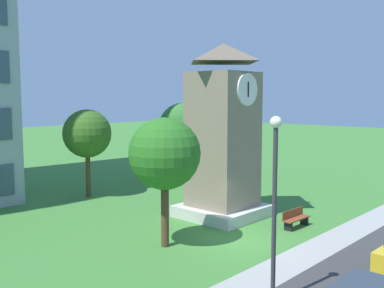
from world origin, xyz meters
TOP-DOWN VIEW (x-y plane):
  - ground_plane at (0.00, 0.00)m, footprint 160.00×160.00m
  - kerb_strip at (0.00, -3.17)m, footprint 120.00×1.60m
  - clock_tower at (2.59, 2.99)m, footprint 3.95×3.95m
  - park_bench at (3.38, -0.92)m, footprint 1.81×0.54m
  - street_lamp at (-4.25, -4.53)m, footprint 0.36×0.36m
  - tree_streetside at (0.47, 12.26)m, footprint 3.05×3.05m
  - tree_by_building at (-2.84, 1.71)m, footprint 3.02×3.02m
  - tree_near_tower at (8.73, 11.85)m, footprint 3.68×3.68m

SIDE VIEW (x-z plane):
  - ground_plane at x=0.00m, z-range 0.00..0.00m
  - kerb_strip at x=0.00m, z-range 0.00..0.01m
  - park_bench at x=3.38m, z-range 0.02..0.90m
  - street_lamp at x=-4.25m, z-range 0.70..6.44m
  - tree_by_building at x=-2.84m, z-range 1.20..6.68m
  - clock_tower at x=2.59m, z-range -0.53..8.53m
  - tree_streetside at x=0.47m, z-range 1.23..6.80m
  - tree_near_tower at x=8.73m, z-range 1.09..7.01m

